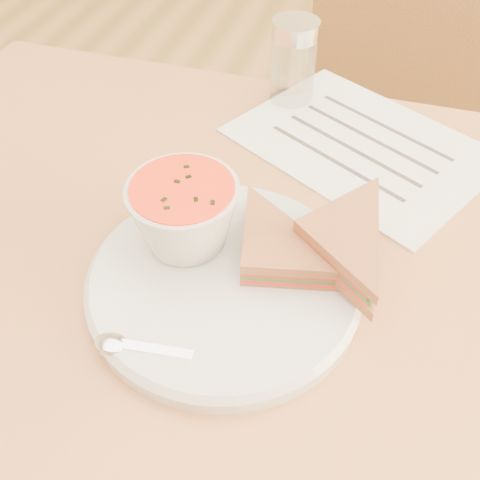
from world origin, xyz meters
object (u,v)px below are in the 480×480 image
(chair_far, at_px, (350,208))
(soup_bowl, at_px, (185,217))
(dining_table, at_px, (246,422))
(condiment_shaker, at_px, (293,62))
(plate, at_px, (224,282))

(chair_far, xyz_separation_m, soup_bowl, (-0.14, -0.50, 0.41))
(dining_table, height_order, condiment_shaker, condiment_shaker)
(plate, xyz_separation_m, soup_bowl, (-0.05, 0.03, 0.04))
(plate, xyz_separation_m, condiment_shaker, (-0.01, 0.35, 0.05))
(plate, relative_size, condiment_shaker, 2.36)
(dining_table, relative_size, chair_far, 1.26)
(soup_bowl, bearing_deg, chair_far, 74.18)
(plate, height_order, soup_bowl, soup_bowl)
(plate, bearing_deg, condiment_shaker, 92.25)
(soup_bowl, xyz_separation_m, condiment_shaker, (0.04, 0.32, 0.00))
(condiment_shaker, bearing_deg, plate, -87.75)
(chair_far, distance_m, soup_bowl, 0.66)
(chair_far, height_order, soup_bowl, soup_bowl)
(dining_table, xyz_separation_m, soup_bowl, (-0.06, -0.01, 0.43))
(dining_table, xyz_separation_m, chair_far, (0.08, 0.50, 0.02))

